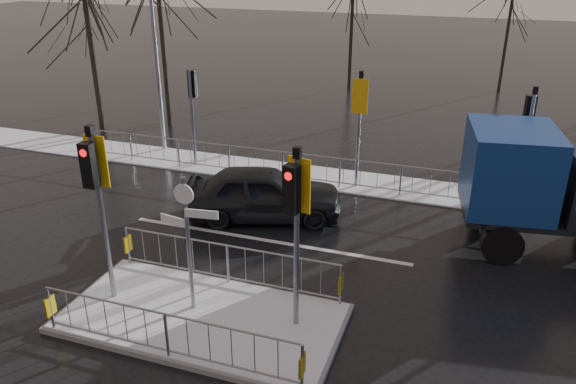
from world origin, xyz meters
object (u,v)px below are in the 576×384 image
(traffic_island, at_px, (201,305))
(car_far_lane, at_px, (263,193))
(street_lamp_left, at_px, (156,33))
(flatbed_truck, at_px, (547,187))

(traffic_island, xyz_separation_m, car_far_lane, (-0.56, 5.12, 0.39))
(street_lamp_left, bearing_deg, car_far_lane, -36.71)
(flatbed_truck, bearing_deg, car_far_lane, -174.17)
(flatbed_truck, distance_m, street_lamp_left, 14.15)
(flatbed_truck, height_order, street_lamp_left, street_lamp_left)
(car_far_lane, height_order, flatbed_truck, flatbed_truck)
(car_far_lane, relative_size, flatbed_truck, 0.63)
(traffic_island, distance_m, flatbed_truck, 9.23)
(car_far_lane, xyz_separation_m, street_lamp_left, (-5.86, 4.37, 3.71))
(flatbed_truck, bearing_deg, traffic_island, -139.85)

